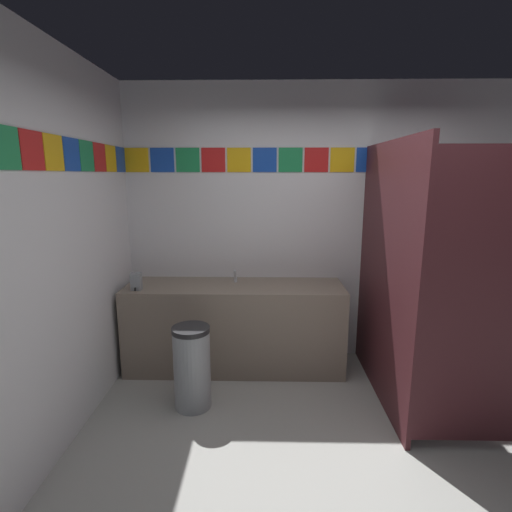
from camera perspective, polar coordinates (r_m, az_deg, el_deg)
ground_plane at (r=2.93m, az=12.17°, el=-28.03°), size 8.19×8.19×0.00m
wall_back at (r=3.96m, az=8.45°, el=4.52°), size 3.72×0.09×2.73m
wall_side at (r=2.66m, az=-30.68°, el=-0.60°), size 0.09×3.32×2.73m
vanity_counter at (r=3.86m, az=-3.07°, el=-10.14°), size 2.07×0.59×0.83m
faucet_center at (r=3.79m, az=-3.05°, el=-3.13°), size 0.04×0.10×0.14m
soap_dispenser at (r=3.71m, az=-17.12°, el=-3.60°), size 0.09×0.09×0.16m
stall_divider at (r=3.18m, az=22.51°, el=-3.66°), size 0.92×1.49×2.13m
toilet at (r=4.13m, az=23.59°, el=-11.37°), size 0.39×0.49×0.74m
trash_bin at (r=3.30m, az=-9.34°, el=-15.76°), size 0.30×0.30×0.69m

